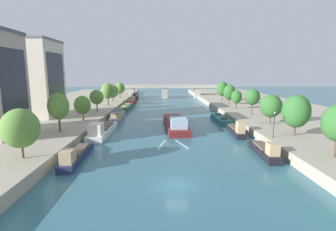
% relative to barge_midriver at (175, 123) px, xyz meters
% --- Properties ---
extents(ground_plane, '(400.00, 400.00, 0.00)m').
position_rel_barge_midriver_xyz_m(ground_plane, '(-1.54, -30.73, -1.03)').
color(ground_plane, '#336675').
extents(quay_left, '(36.00, 170.00, 1.65)m').
position_rel_barge_midriver_xyz_m(quay_left, '(-35.79, 24.27, -0.21)').
color(quay_left, '#A89E89').
rests_on(quay_left, ground).
extents(quay_right, '(36.00, 170.00, 1.65)m').
position_rel_barge_midriver_xyz_m(quay_right, '(32.71, 24.27, -0.21)').
color(quay_right, '#A89E89').
rests_on(quay_right, ground).
extents(barge_midriver, '(5.51, 22.79, 3.40)m').
position_rel_barge_midriver_xyz_m(barge_midriver, '(0.00, 0.00, 0.00)').
color(barge_midriver, maroon).
rests_on(barge_midriver, ground).
extents(wake_behind_barge, '(5.59, 6.03, 0.03)m').
position_rel_barge_midriver_xyz_m(wake_behind_barge, '(-1.39, -14.25, -1.02)').
color(wake_behind_barge, '#A5D1DB').
rests_on(wake_behind_barge, ground).
extents(moored_boat_left_end, '(2.53, 12.48, 2.70)m').
position_rel_barge_midriver_xyz_m(moored_boat_left_end, '(-15.64, -22.20, -0.23)').
color(moored_boat_left_end, '#1E284C').
rests_on(moored_boat_left_end, ground).
extents(moored_boat_left_gap_after, '(3.36, 16.33, 3.28)m').
position_rel_barge_midriver_xyz_m(moored_boat_left_gap_after, '(-15.44, -6.64, -0.07)').
color(moored_boat_left_gap_after, silver).
rests_on(moored_boat_left_gap_after, ground).
extents(moored_boat_left_near, '(3.30, 16.37, 2.46)m').
position_rel_barge_midriver_xyz_m(moored_boat_left_near, '(-15.23, 11.10, 0.00)').
color(moored_boat_left_near, gray).
rests_on(moored_boat_left_near, ground).
extents(moored_boat_left_far, '(3.67, 15.30, 2.39)m').
position_rel_barge_midriver_xyz_m(moored_boat_left_far, '(-15.53, 30.47, -0.36)').
color(moored_boat_left_far, '#235633').
rests_on(moored_boat_left_far, ground).
extents(moored_boat_left_midway, '(2.57, 13.55, 2.69)m').
position_rel_barge_midriver_xyz_m(moored_boat_left_midway, '(-15.38, 46.86, 0.10)').
color(moored_boat_left_midway, maroon).
rests_on(moored_boat_left_midway, ground).
extents(moored_boat_left_upstream, '(2.53, 13.73, 3.29)m').
position_rel_barge_midriver_xyz_m(moored_boat_left_upstream, '(-15.64, 62.74, -0.02)').
color(moored_boat_left_upstream, black).
rests_on(moored_boat_left_upstream, ground).
extents(moored_boat_right_near, '(2.32, 10.16, 2.86)m').
position_rel_barge_midriver_xyz_m(moored_boat_right_near, '(12.60, -20.88, -0.16)').
color(moored_boat_right_near, black).
rests_on(moored_boat_right_near, ground).
extents(moored_boat_right_far, '(2.34, 11.25, 3.27)m').
position_rel_barge_midriver_xyz_m(moored_boat_right_far, '(12.23, -7.18, -0.09)').
color(moored_boat_right_far, black).
rests_on(moored_boat_right_far, ground).
extents(moored_boat_right_lone, '(2.93, 14.13, 2.31)m').
position_rel_barge_midriver_xyz_m(moored_boat_right_lone, '(12.27, 7.35, -0.40)').
color(moored_boat_right_lone, '#23666B').
rests_on(moored_boat_right_lone, ground).
extents(tree_left_distant, '(4.68, 4.68, 6.54)m').
position_rel_barge_midriver_xyz_m(tree_left_distant, '(-21.25, -25.72, 4.60)').
color(tree_left_distant, brown).
rests_on(tree_left_distant, quay_left).
extents(tree_left_third, '(3.85, 3.85, 7.34)m').
position_rel_barge_midriver_xyz_m(tree_left_third, '(-22.34, -10.73, 5.45)').
color(tree_left_third, brown).
rests_on(tree_left_third, quay_left).
extents(tree_left_end_of_row, '(3.83, 3.83, 5.76)m').
position_rel_barge_midriver_xyz_m(tree_left_end_of_row, '(-21.45, 0.51, 4.21)').
color(tree_left_end_of_row, brown).
rests_on(tree_left_end_of_row, quay_left).
extents(tree_left_nearest, '(3.87, 3.87, 6.22)m').
position_rel_barge_midriver_xyz_m(tree_left_nearest, '(-21.54, 14.08, 4.74)').
color(tree_left_nearest, brown).
rests_on(tree_left_nearest, quay_left).
extents(tree_left_past_mid, '(4.39, 4.39, 7.49)m').
position_rel_barge_midriver_xyz_m(tree_left_past_mid, '(-21.22, 27.85, 5.47)').
color(tree_left_past_mid, brown).
rests_on(tree_left_past_mid, quay_left).
extents(tree_left_by_lamp, '(4.34, 4.34, 6.49)m').
position_rel_barge_midriver_xyz_m(tree_left_by_lamp, '(-21.91, 39.99, 4.51)').
color(tree_left_by_lamp, brown).
rests_on(tree_left_by_lamp, quay_left).
extents(tree_left_midway, '(4.48, 4.48, 6.65)m').
position_rel_barge_midriver_xyz_m(tree_left_midway, '(-21.39, 53.58, 4.81)').
color(tree_left_midway, brown).
rests_on(tree_left_midway, quay_left).
extents(tree_right_end_of_row, '(4.77, 4.77, 7.22)m').
position_rel_barge_midriver_xyz_m(tree_right_end_of_row, '(20.38, -14.68, 4.94)').
color(tree_right_end_of_row, brown).
rests_on(tree_right_end_of_row, quay_right).
extents(tree_right_far, '(4.64, 4.64, 6.34)m').
position_rel_barge_midriver_xyz_m(tree_right_far, '(20.63, -3.91, 4.44)').
color(tree_right_far, brown).
rests_on(tree_right_far, quay_right).
extents(tree_right_second, '(3.81, 3.81, 6.78)m').
position_rel_barge_midriver_xyz_m(tree_right_second, '(20.48, 7.07, 5.30)').
color(tree_right_second, brown).
rests_on(tree_right_second, quay_right).
extents(tree_right_third, '(3.26, 3.26, 5.73)m').
position_rel_barge_midriver_xyz_m(tree_right_third, '(19.80, 18.71, 4.24)').
color(tree_right_third, brown).
rests_on(tree_right_third, quay_right).
extents(tree_right_by_lamp, '(4.14, 4.14, 6.81)m').
position_rel_barge_midriver_xyz_m(tree_right_by_lamp, '(20.45, 29.30, 4.83)').
color(tree_right_by_lamp, brown).
rests_on(tree_right_by_lamp, quay_right).
extents(tree_right_nearest, '(4.66, 4.66, 7.52)m').
position_rel_barge_midriver_xyz_m(tree_right_nearest, '(20.73, 40.96, 5.30)').
color(tree_right_nearest, brown).
rests_on(tree_right_nearest, quay_right).
extents(lamppost_right_bank, '(0.28, 0.28, 4.41)m').
position_rel_barge_midriver_xyz_m(lamppost_right_bank, '(16.00, -16.03, 3.04)').
color(lamppost_right_bank, black).
rests_on(lamppost_right_bank, quay_right).
extents(building_left_middle, '(11.72, 12.41, 19.07)m').
position_rel_barge_midriver_xyz_m(building_left_middle, '(-35.14, 6.78, 10.17)').
color(building_left_middle, beige).
rests_on(building_left_middle, quay_left).
extents(bridge_far, '(56.50, 4.40, 6.57)m').
position_rel_barge_midriver_xyz_m(bridge_far, '(-1.54, 67.44, 3.11)').
color(bridge_far, '#ADA899').
rests_on(bridge_far, ground).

